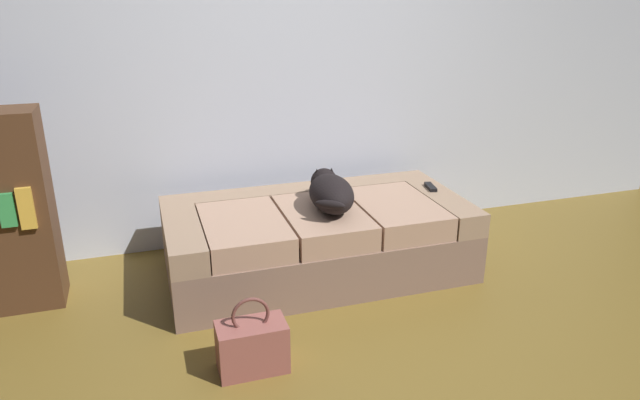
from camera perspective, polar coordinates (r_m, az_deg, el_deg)
ground_plane at (r=2.77m, az=7.09°, el=-17.19°), size 10.00×10.00×0.00m
back_wall at (r=3.91m, az=-3.39°, el=16.18°), size 6.40×0.10×2.80m
couch at (r=3.56m, az=-0.25°, el=-3.87°), size 1.82×0.92×0.44m
dog_dark at (r=3.40m, az=0.99°, el=0.85°), size 0.31×0.60×0.20m
tv_remote at (r=3.83m, az=10.91°, el=1.29°), size 0.07×0.16×0.02m
handbag at (r=2.75m, az=-6.76°, el=-14.17°), size 0.32×0.18×0.38m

